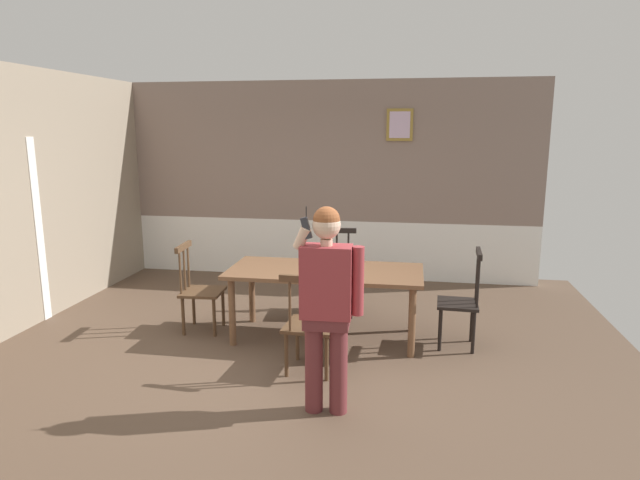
{
  "coord_description": "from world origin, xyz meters",
  "views": [
    {
      "loc": [
        1.22,
        -4.68,
        2.19
      ],
      "look_at": [
        0.48,
        -0.34,
        1.28
      ],
      "focal_mm": 30.52,
      "sensor_mm": 36.0,
      "label": 1
    }
  ],
  "objects": [
    {
      "name": "room_back_partition",
      "position": [
        0.0,
        3.2,
        1.38
      ],
      "size": [
        6.03,
        0.17,
        2.86
      ],
      "color": "gray",
      "rests_on": "ground_plane"
    },
    {
      "name": "dining_table",
      "position": [
        0.35,
        0.72,
        0.67
      ],
      "size": [
        2.01,
        0.9,
        0.75
      ],
      "rotation": [
        0.0,
        0.0,
        0.0
      ],
      "color": "brown",
      "rests_on": "ground_plane"
    },
    {
      "name": "chair_by_doorway",
      "position": [
        0.35,
        -0.12,
        0.46
      ],
      "size": [
        0.49,
        0.49,
        0.95
      ],
      "rotation": [
        0.0,
        0.0,
        -0.06
      ],
      "color": "#513823",
      "rests_on": "ground_plane"
    },
    {
      "name": "chair_opposite_corner",
      "position": [
        -1.04,
        0.72,
        0.47
      ],
      "size": [
        0.46,
        0.46,
        0.97
      ],
      "rotation": [
        0.0,
        0.0,
        4.78
      ],
      "color": "#513823",
      "rests_on": "ground_plane"
    },
    {
      "name": "chair_at_table_head",
      "position": [
        0.35,
        1.57,
        0.49
      ],
      "size": [
        0.52,
        0.52,
        1.01
      ],
      "rotation": [
        0.0,
        0.0,
        3.23
      ],
      "color": "black",
      "rests_on": "ground_plane"
    },
    {
      "name": "person_figure",
      "position": [
        0.61,
        -0.79,
        0.93
      ],
      "size": [
        0.55,
        0.22,
        1.63
      ],
      "rotation": [
        0.0,
        0.0,
        3.17
      ],
      "color": "brown",
      "rests_on": "ground_plane"
    },
    {
      "name": "chair_near_window",
      "position": [
        1.75,
        0.72,
        0.48
      ],
      "size": [
        0.42,
        0.42,
        1.01
      ],
      "rotation": [
        0.0,
        0.0,
        1.52
      ],
      "color": "black",
      "rests_on": "ground_plane"
    },
    {
      "name": "ground_plane",
      "position": [
        0.0,
        0.0,
        0.0
      ],
      "size": [
        7.03,
        7.03,
        0.0
      ],
      "primitive_type": "plane",
      "color": "brown"
    }
  ]
}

